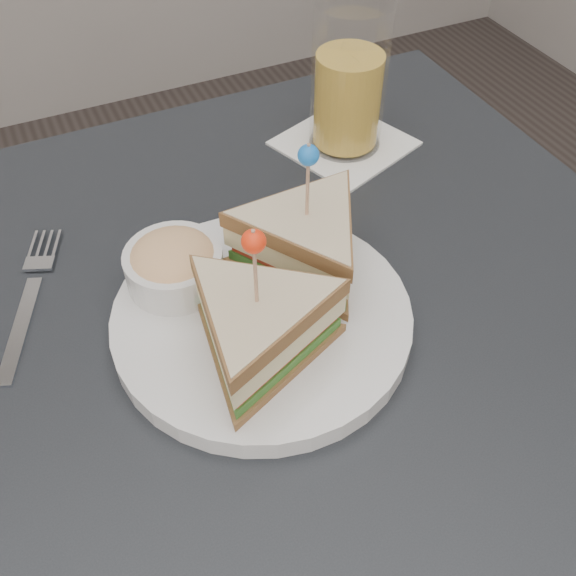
# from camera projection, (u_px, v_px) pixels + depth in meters

# --- Properties ---
(table) EXTENTS (0.80, 0.80, 0.75)m
(table) POSITION_uv_depth(u_px,v_px,m) (283.00, 387.00, 0.62)
(table) COLOR black
(table) RESTS_ON ground
(plate_meal) EXTENTS (0.31, 0.29, 0.15)m
(plate_meal) POSITION_uv_depth(u_px,v_px,m) (267.00, 288.00, 0.54)
(plate_meal) COLOR white
(plate_meal) RESTS_ON table
(cutlery_fork) EXTENTS (0.09, 0.18, 0.01)m
(cutlery_fork) POSITION_uv_depth(u_px,v_px,m) (31.00, 293.00, 0.59)
(cutlery_fork) COLOR silver
(cutlery_fork) RESTS_ON table
(drink_set) EXTENTS (0.17, 0.17, 0.17)m
(drink_set) POSITION_uv_depth(u_px,v_px,m) (348.00, 87.00, 0.71)
(drink_set) COLOR white
(drink_set) RESTS_ON table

